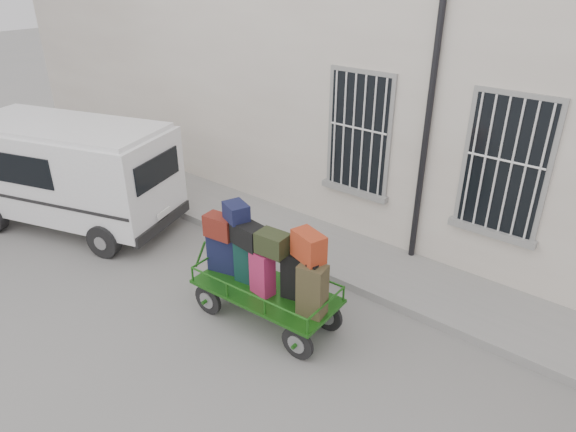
% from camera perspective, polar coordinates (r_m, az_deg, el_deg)
% --- Properties ---
extents(ground, '(80.00, 80.00, 0.00)m').
position_cam_1_polar(ground, '(8.49, -1.62, -10.96)').
color(ground, slate).
rests_on(ground, ground).
extents(building, '(24.00, 5.15, 6.00)m').
position_cam_1_polar(building, '(11.65, 16.68, 14.85)').
color(building, beige).
rests_on(building, ground).
extents(sidewalk, '(24.00, 1.70, 0.15)m').
position_cam_1_polar(sidewalk, '(9.92, 6.69, -4.50)').
color(sidewalk, gray).
rests_on(sidewalk, ground).
extents(luggage_cart, '(2.73, 1.15, 1.90)m').
position_cam_1_polar(luggage_cart, '(7.84, -2.60, -5.81)').
color(luggage_cart, black).
rests_on(luggage_cart, ground).
extents(van, '(4.79, 3.13, 2.25)m').
position_cam_1_polar(van, '(11.60, -23.17, 4.88)').
color(van, silver).
rests_on(van, ground).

